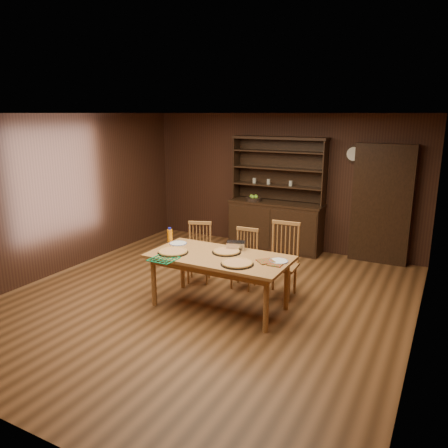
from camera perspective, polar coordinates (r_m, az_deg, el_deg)
The scene contains 20 objects.
floor at distance 6.35m, azimuth -2.55°, elevation -9.88°, with size 6.00×6.00×0.00m, color brown.
room_shell at distance 5.89m, azimuth -2.72°, elevation 4.27°, with size 6.00×6.00×6.00m.
china_hutch at distance 8.53m, azimuth 6.79°, elevation 0.59°, with size 1.84×0.52×2.17m.
doorway at distance 8.11m, azimuth 19.89°, elevation 2.41°, with size 1.00×0.18×2.10m, color black.
wall_clock at distance 8.13m, azimuth 16.60°, elevation 8.77°, with size 0.30×0.05×0.30m.
dining_table at distance 5.88m, azimuth -0.61°, elevation -4.88°, with size 1.90×0.95×0.75m.
chair_left at distance 6.93m, azimuth -3.25°, elevation -3.40°, with size 0.49×0.48×0.94m.
chair_center at distance 6.69m, azimuth 2.77°, elevation -4.22°, with size 0.39×0.38×0.91m.
chair_right at distance 6.42m, azimuth 7.72°, elevation -4.25°, with size 0.47×0.45×1.08m.
pizza_left at distance 5.99m, azimuth -6.68°, elevation -3.62°, with size 0.42×0.42×0.04m.
pizza_right at distance 5.51m, azimuth 1.73°, elevation -5.14°, with size 0.42×0.42×0.04m.
pizza_center at distance 5.97m, azimuth 0.33°, elevation -3.60°, with size 0.40×0.40×0.04m.
cooling_rack at distance 5.75m, azimuth -7.88°, elevation -4.53°, with size 0.32×0.32×0.01m, color #0B934E, non-canonical shape.
plate_left at distance 6.40m, azimuth -6.02°, elevation -2.53°, with size 0.25×0.25×0.02m.
plate_right at distance 5.66m, azimuth 7.14°, elevation -4.82°, with size 0.24×0.24×0.02m.
foil_dish at distance 6.12m, azimuth 1.57°, elevation -2.81°, with size 0.25×0.18×0.10m, color silver.
juice_bottle at distance 6.51m, azimuth -7.09°, elevation -1.45°, with size 0.08×0.08×0.21m.
pot_holder_a at distance 5.55m, azimuth 6.73°, elevation -5.23°, with size 0.18×0.18×0.01m, color red.
pot_holder_b at distance 5.63m, azimuth 5.50°, elevation -4.87°, with size 0.20×0.20×0.02m, color red.
fruit_bowl at distance 8.55m, azimuth 3.93°, elevation 3.35°, with size 0.31×0.31×0.12m.
Camera 1 is at (2.95, -4.99, 2.60)m, focal length 35.00 mm.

